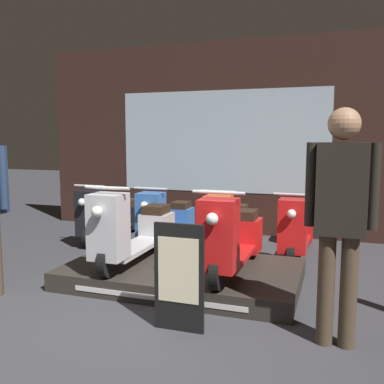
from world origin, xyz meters
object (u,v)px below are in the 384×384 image
scooter_display_right (232,238)px  scooter_backrow_2 (228,225)px  scooter_backrow_0 (110,217)px  scooter_backrow_3 (297,229)px  scooter_display_left (134,231)px  scooter_backrow_1 (166,221)px  price_sign_board (179,277)px  person_right_browsing (341,210)px

scooter_display_right → scooter_backrow_2: bearing=105.5°
scooter_backrow_0 → scooter_backrow_3: (2.91, 0.00, 0.00)m
scooter_backrow_3 → scooter_backrow_2: bearing=180.0°
scooter_backrow_2 → scooter_backrow_3: 0.97m
scooter_display_left → scooter_backrow_0: 2.05m
scooter_display_right → scooter_backrow_1: bearing=131.2°
scooter_display_right → scooter_backrow_0: bearing=145.9°
scooter_display_right → scooter_backrow_2: size_ratio=1.00×
scooter_backrow_3 → price_sign_board: bearing=-104.7°
person_right_browsing → scooter_backrow_2: bearing=120.5°
scooter_backrow_1 → price_sign_board: size_ratio=1.83×
scooter_display_left → scooter_backrow_3: (1.68, 1.62, -0.20)m
scooter_backrow_2 → person_right_browsing: bearing=-59.5°
scooter_backrow_1 → scooter_display_left: bearing=-80.7°
scooter_backrow_0 → scooter_backrow_1: size_ratio=1.00×
scooter_display_left → scooter_backrow_3: size_ratio=1.00×
scooter_display_right → person_right_browsing: (1.06, -0.93, 0.51)m
scooter_backrow_0 → scooter_backrow_2: bearing=0.0°
scooter_display_left → scooter_backrow_1: 1.65m
scooter_backrow_0 → scooter_backrow_2: (1.94, 0.00, 0.00)m
scooter_backrow_1 → person_right_browsing: 3.63m
scooter_backrow_2 → price_sign_board: scooter_backrow_2 is taller
scooter_display_left → scooter_backrow_1: (-0.26, 1.62, -0.20)m
scooter_display_left → person_right_browsing: size_ratio=0.91×
scooter_display_left → scooter_backrow_0: size_ratio=1.00×
scooter_display_left → scooter_backrow_0: scooter_display_left is taller
scooter_backrow_1 → scooter_backrow_2: bearing=0.0°
scooter_display_left → price_sign_board: size_ratio=1.83×
scooter_backrow_1 → scooter_backrow_3: bearing=0.0°
scooter_display_right → scooter_backrow_3: bearing=72.2°
scooter_display_right → scooter_backrow_3: 1.71m
price_sign_board → scooter_backrow_2: bearing=95.4°
scooter_backrow_0 → price_sign_board: (2.20, -2.71, 0.10)m
scooter_backrow_1 → scooter_backrow_0: bearing=180.0°
scooter_backrow_2 → person_right_browsing: 3.05m
scooter_backrow_2 → scooter_backrow_3: bearing=0.0°
scooter_backrow_0 → scooter_backrow_1: (0.97, 0.00, 0.00)m
scooter_display_right → scooter_backrow_3: (0.52, 1.62, -0.20)m
scooter_display_left → person_right_browsing: bearing=-22.9°
scooter_display_left → price_sign_board: (0.96, -1.09, -0.10)m
scooter_backrow_1 → price_sign_board: 2.98m
scooter_backrow_2 → scooter_backrow_3: same height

